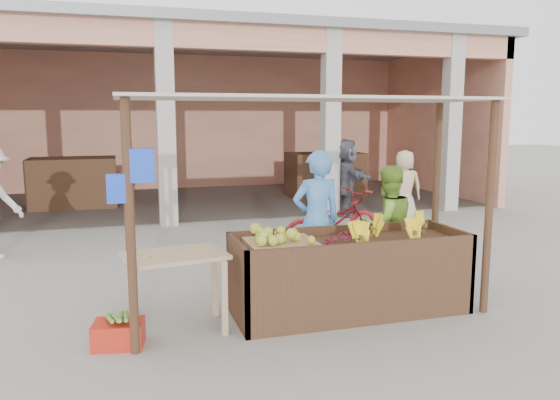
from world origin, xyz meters
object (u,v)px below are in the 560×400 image
object	(u,v)px
side_table	(175,267)
motorcycle	(332,222)
fruit_stall	(349,277)
vendor_green	(387,223)
vendor_blue	(317,216)
red_crate	(119,334)

from	to	relation	value
side_table	motorcycle	xyz separation A→B (m)	(2.66, 2.36, -0.13)
fruit_stall	side_table	xyz separation A→B (m)	(-1.92, 0.01, 0.27)
fruit_stall	vendor_green	world-z (taller)	vendor_green
side_table	fruit_stall	bearing A→B (deg)	-9.89
fruit_stall	vendor_blue	bearing A→B (deg)	94.71
side_table	motorcycle	world-z (taller)	motorcycle
fruit_stall	vendor_blue	xyz separation A→B (m)	(-0.07, 0.87, 0.55)
fruit_stall	red_crate	distance (m)	2.53
red_crate	vendor_green	bearing A→B (deg)	27.00
motorcycle	red_crate	bearing A→B (deg)	109.67
fruit_stall	vendor_blue	size ratio (longest dim) A/B	1.38
vendor_green	motorcycle	distance (m)	1.64
red_crate	motorcycle	world-z (taller)	motorcycle
red_crate	side_table	bearing A→B (deg)	34.82
vendor_blue	motorcycle	xyz separation A→B (m)	(0.81, 1.51, -0.41)
red_crate	motorcycle	bearing A→B (deg)	49.15
vendor_green	motorcycle	bearing A→B (deg)	-90.83
side_table	vendor_green	bearing A→B (deg)	5.72
fruit_stall	side_table	bearing A→B (deg)	179.58
fruit_stall	vendor_blue	world-z (taller)	vendor_blue
side_table	vendor_blue	bearing A→B (deg)	15.43
red_crate	vendor_green	distance (m)	3.58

